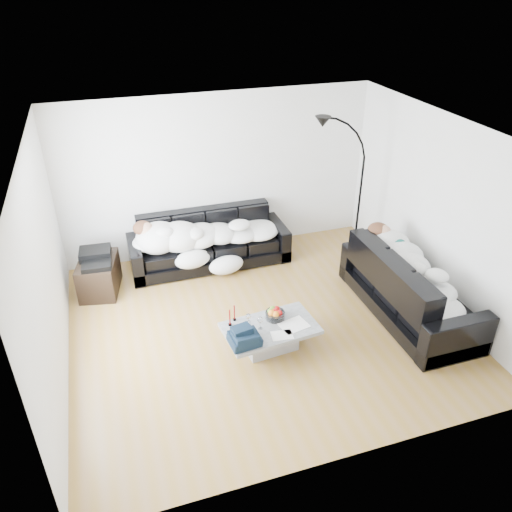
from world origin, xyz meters
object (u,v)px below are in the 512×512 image
object	(u,v)px
sofa_back	(209,240)
sleeper_back	(209,229)
wine_glass_b	(248,326)
shoes	(371,289)
sleeper_right	(413,272)
fruit_bowl	(275,313)
stereo	(96,257)
wine_glass_c	(260,323)
candle_right	(234,313)
floor_lamp	(360,198)
wine_glass_a	(248,319)
sofa_right	(410,285)
av_cabinet	(99,276)
coffee_table	(270,337)
candle_left	(230,318)

from	to	relation	value
sofa_back	sleeper_back	size ratio (longest dim) A/B	1.18
wine_glass_b	shoes	size ratio (longest dim) A/B	0.33
wine_glass_b	shoes	world-z (taller)	wine_glass_b
sleeper_right	fruit_bowl	size ratio (longest dim) A/B	7.81
wine_glass_b	stereo	bearing A→B (deg)	130.27
shoes	sofa_back	bearing A→B (deg)	134.92
sofa_back	shoes	bearing A→B (deg)	-37.00
wine_glass_c	candle_right	size ratio (longest dim) A/B	0.76
fruit_bowl	floor_lamp	bearing A→B (deg)	39.11
wine_glass_a	stereo	xyz separation A→B (m)	(-1.72, 1.85, 0.17)
wine_glass_a	wine_glass_c	world-z (taller)	wine_glass_c
candle_right	wine_glass_b	bearing A→B (deg)	-68.07
sofa_right	fruit_bowl	world-z (taller)	sofa_right
wine_glass_c	stereo	distance (m)	2.70
candle_right	av_cabinet	xyz separation A→B (m)	(-1.58, 1.73, -0.19)
wine_glass_a	sofa_right	bearing A→B (deg)	-0.19
sofa_back	shoes	xyz separation A→B (m)	(2.07, -1.56, -0.36)
sleeper_back	wine_glass_c	size ratio (longest dim) A/B	12.54
coffee_table	candle_left	distance (m)	0.58
candle_right	stereo	distance (m)	2.34
coffee_table	shoes	bearing A→B (deg)	21.39
wine_glass_c	sofa_back	bearing A→B (deg)	92.66
sleeper_back	stereo	distance (m)	1.74
sofa_back	candle_left	world-z (taller)	sofa_back
wine_glass_b	shoes	bearing A→B (deg)	18.60
sleeper_right	wine_glass_c	xyz separation A→B (m)	(-2.18, -0.12, -0.24)
sleeper_right	sleeper_back	bearing A→B (deg)	47.42
av_cabinet	floor_lamp	distance (m)	4.12
sleeper_back	av_cabinet	world-z (taller)	sleeper_back
shoes	floor_lamp	size ratio (longest dim) A/B	0.22
fruit_bowl	wine_glass_c	xyz separation A→B (m)	(-0.25, -0.14, 0.01)
wine_glass_a	candle_right	size ratio (longest dim) A/B	0.69
fruit_bowl	av_cabinet	size ratio (longest dim) A/B	0.33
candle_right	sleeper_right	bearing A→B (deg)	-3.16
floor_lamp	stereo	bearing A→B (deg)	-170.57
sofa_back	fruit_bowl	distance (m)	2.16
shoes	stereo	xyz separation A→B (m)	(-3.80, 1.27, 0.53)
wine_glass_c	coffee_table	bearing A→B (deg)	-3.39
sleeper_right	candle_left	bearing A→B (deg)	88.76
sleeper_right	stereo	bearing A→B (deg)	65.11
wine_glass_b	av_cabinet	world-z (taller)	av_cabinet
wine_glass_c	shoes	distance (m)	2.12
sofa_right	av_cabinet	distance (m)	4.43
sleeper_right	shoes	world-z (taller)	sleeper_right
sleeper_right	stereo	size ratio (longest dim) A/B	4.37
fruit_bowl	floor_lamp	distance (m)	2.61
sleeper_right	wine_glass_b	size ratio (longest dim) A/B	12.65
coffee_table	candle_right	bearing A→B (deg)	145.90
candle_left	sofa_right	bearing A→B (deg)	-1.24
wine_glass_b	sleeper_right	bearing A→B (deg)	2.98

